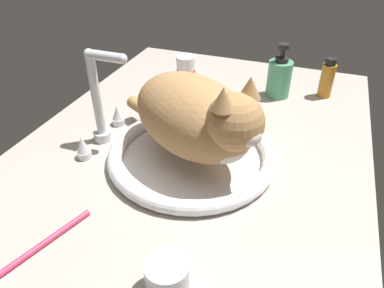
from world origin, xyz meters
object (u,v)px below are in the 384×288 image
at_px(sink_basin, 192,154).
at_px(faucet, 101,108).
at_px(amber_bottle, 327,79).
at_px(toothbrush, 37,248).
at_px(cat, 199,118).
at_px(metal_jar, 167,278).
at_px(pill_bottle, 186,69).
at_px(soap_pump_bottle, 279,77).

bearing_deg(sink_basin, faucet, 90.00).
height_order(amber_bottle, toothbrush, amber_bottle).
distance_m(cat, amber_bottle, 0.48).
bearing_deg(metal_jar, toothbrush, 91.52).
distance_m(sink_basin, cat, 0.10).
bearing_deg(pill_bottle, metal_jar, -161.01).
relative_size(sink_basin, amber_bottle, 3.22).
distance_m(amber_bottle, toothbrush, 0.83).
bearing_deg(pill_bottle, sink_basin, -157.10).
height_order(sink_basin, toothbrush, sink_basin).
distance_m(metal_jar, toothbrush, 0.23).
relative_size(sink_basin, faucet, 1.64).
xyz_separation_m(sink_basin, metal_jar, (-0.31, -0.08, 0.02)).
relative_size(amber_bottle, soap_pump_bottle, 0.74).
bearing_deg(soap_pump_bottle, pill_bottle, 89.26).
relative_size(cat, toothbrush, 2.02).
relative_size(sink_basin, toothbrush, 1.91).
bearing_deg(cat, soap_pump_bottle, -15.37).
xyz_separation_m(amber_bottle, pill_bottle, (-0.04, 0.40, -0.02)).
bearing_deg(soap_pump_bottle, toothbrush, 158.46).
height_order(sink_basin, soap_pump_bottle, soap_pump_bottle).
xyz_separation_m(faucet, pill_bottle, (0.37, -0.06, -0.05)).
distance_m(cat, pill_bottle, 0.43).
relative_size(amber_bottle, pill_bottle, 1.43).
distance_m(faucet, amber_bottle, 0.62).
bearing_deg(sink_basin, pill_bottle, 22.90).
bearing_deg(metal_jar, sink_basin, 14.00).
height_order(faucet, amber_bottle, faucet).
height_order(sink_basin, pill_bottle, pill_bottle).
xyz_separation_m(pill_bottle, soap_pump_bottle, (-0.00, -0.28, 0.02)).
height_order(soap_pump_bottle, toothbrush, soap_pump_bottle).
distance_m(sink_basin, faucet, 0.23).
distance_m(faucet, metal_jar, 0.43).
bearing_deg(metal_jar, cat, 11.30).
relative_size(soap_pump_bottle, toothbrush, 0.80).
xyz_separation_m(sink_basin, cat, (-0.01, -0.02, 0.10)).
relative_size(metal_jar, soap_pump_bottle, 0.43).
bearing_deg(soap_pump_bottle, metal_jar, 176.23).
height_order(amber_bottle, metal_jar, amber_bottle).
xyz_separation_m(sink_basin, toothbrush, (-0.31, 0.15, -0.01)).
relative_size(faucet, metal_jar, 3.41).
bearing_deg(metal_jar, amber_bottle, -13.27).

